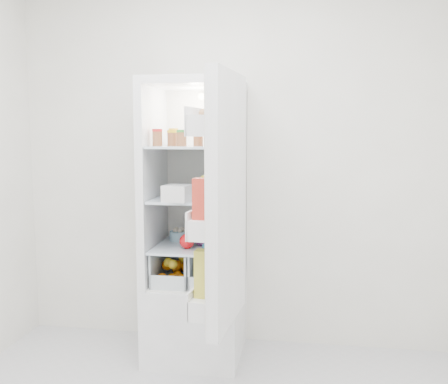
% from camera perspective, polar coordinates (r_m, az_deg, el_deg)
% --- Properties ---
extents(room_walls, '(3.02, 3.02, 2.61)m').
position_cam_1_polar(room_walls, '(1.97, -5.36, 10.36)').
color(room_walls, silver).
rests_on(room_walls, ground).
extents(refrigerator, '(0.60, 0.60, 1.80)m').
position_cam_1_polar(refrigerator, '(3.32, -3.10, -7.20)').
color(refrigerator, silver).
rests_on(refrigerator, ground).
extents(shelf_low, '(0.49, 0.53, 0.01)m').
position_cam_1_polar(shelf_low, '(3.25, -3.34, -6.18)').
color(shelf_low, silver).
rests_on(shelf_low, refrigerator).
extents(shelf_mid, '(0.49, 0.53, 0.02)m').
position_cam_1_polar(shelf_mid, '(3.19, -3.38, -0.75)').
color(shelf_mid, silver).
rests_on(shelf_mid, refrigerator).
extents(shelf_top, '(0.49, 0.53, 0.02)m').
position_cam_1_polar(shelf_top, '(3.17, -3.42, 5.19)').
color(shelf_top, silver).
rests_on(shelf_top, refrigerator).
extents(crisper_left, '(0.23, 0.46, 0.22)m').
position_cam_1_polar(crisper_left, '(3.31, -5.42, -8.28)').
color(crisper_left, silver).
rests_on(crisper_left, refrigerator).
extents(crisper_right, '(0.23, 0.46, 0.22)m').
position_cam_1_polar(crisper_right, '(3.25, -1.20, -8.50)').
color(crisper_right, silver).
rests_on(crisper_right, refrigerator).
extents(condiment_jars, '(0.46, 0.34, 0.08)m').
position_cam_1_polar(condiment_jars, '(3.11, -3.84, 6.08)').
color(condiment_jars, '#B21919').
rests_on(condiment_jars, shelf_top).
extents(squeeze_bottle, '(0.05, 0.05, 0.16)m').
position_cam_1_polar(squeeze_bottle, '(3.27, 0.83, 6.79)').
color(squeeze_bottle, white).
rests_on(squeeze_bottle, shelf_top).
extents(tub_white, '(0.18, 0.18, 0.10)m').
position_cam_1_polar(tub_white, '(3.01, -5.30, -0.13)').
color(tub_white, white).
rests_on(tub_white, shelf_mid).
extents(tub_cream, '(0.13, 0.13, 0.07)m').
position_cam_1_polar(tub_cream, '(3.09, -3.14, -0.19)').
color(tub_cream, beige).
rests_on(tub_cream, shelf_mid).
extents(tin_red, '(0.10, 0.10, 0.05)m').
position_cam_1_polar(tin_red, '(3.06, -1.52, -0.43)').
color(tin_red, red).
rests_on(tin_red, shelf_mid).
extents(foil_tray, '(0.19, 0.16, 0.04)m').
position_cam_1_polar(foil_tray, '(3.25, -4.61, -0.09)').
color(foil_tray, silver).
rests_on(foil_tray, shelf_mid).
extents(tub_green, '(0.13, 0.16, 0.08)m').
position_cam_1_polar(tub_green, '(3.31, -0.31, 0.34)').
color(tub_green, '#469C60').
rests_on(tub_green, shelf_mid).
extents(red_cabbage, '(0.16, 0.16, 0.16)m').
position_cam_1_polar(red_cabbage, '(3.22, -2.53, -4.69)').
color(red_cabbage, '#521D57').
rests_on(red_cabbage, shelf_low).
extents(bell_pepper, '(0.09, 0.09, 0.09)m').
position_cam_1_polar(bell_pepper, '(3.13, -4.24, -5.63)').
color(bell_pepper, red).
rests_on(bell_pepper, shelf_low).
extents(mushroom_bowl, '(0.16, 0.16, 0.06)m').
position_cam_1_polar(mushroom_bowl, '(3.38, -5.11, -5.01)').
color(mushroom_bowl, '#93C5DB').
rests_on(mushroom_bowl, shelf_low).
extents(salad_bag, '(0.12, 0.12, 0.12)m').
position_cam_1_polar(salad_bag, '(3.05, -0.57, -5.76)').
color(salad_bag, '#9CBB8C').
rests_on(salad_bag, shelf_low).
extents(citrus_pile, '(0.20, 0.31, 0.16)m').
position_cam_1_polar(citrus_pile, '(3.29, -5.48, -8.88)').
color(citrus_pile, orange).
rests_on(citrus_pile, refrigerator).
extents(veg_pile, '(0.16, 0.30, 0.10)m').
position_cam_1_polar(veg_pile, '(3.26, -1.12, -9.31)').
color(veg_pile, '#1E4717').
rests_on(veg_pile, refrigerator).
extents(fridge_door, '(0.22, 0.60, 1.30)m').
position_cam_1_polar(fridge_door, '(2.57, -0.23, -1.56)').
color(fridge_door, silver).
rests_on(fridge_door, refrigerator).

